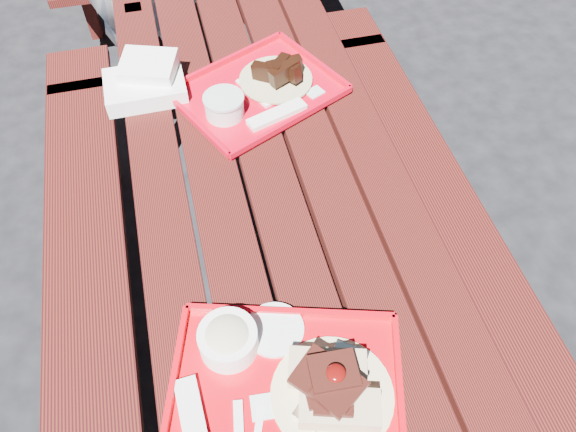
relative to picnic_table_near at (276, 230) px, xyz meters
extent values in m
plane|color=black|center=(0.00, 0.00, -0.56)|extent=(60.00, 60.00, 0.00)
cube|color=#49160E|center=(-0.30, 0.00, 0.17)|extent=(0.14, 2.40, 0.04)
cube|color=#49160E|center=(-0.15, 0.00, 0.17)|extent=(0.14, 2.40, 0.04)
cube|color=#49160E|center=(0.00, 0.00, 0.17)|extent=(0.14, 2.40, 0.04)
cube|color=#49160E|center=(0.15, 0.00, 0.17)|extent=(0.14, 2.40, 0.04)
cube|color=#49160E|center=(0.30, 0.00, 0.17)|extent=(0.14, 2.40, 0.04)
cube|color=#49160E|center=(-0.58, 0.00, -0.13)|extent=(0.25, 2.40, 0.04)
cube|color=#49160E|center=(-0.58, 0.84, -0.35)|extent=(0.06, 0.06, 0.42)
cube|color=#49160E|center=(0.58, 0.00, -0.13)|extent=(0.25, 2.40, 0.04)
cube|color=#49160E|center=(0.58, 0.84, -0.35)|extent=(0.06, 0.06, 0.42)
cube|color=#49160E|center=(-0.30, 0.96, -0.19)|extent=(0.06, 0.06, 0.75)
cube|color=#49160E|center=(0.30, 0.96, -0.19)|extent=(0.06, 0.06, 0.75)
cube|color=#49160E|center=(0.00, 0.96, -0.13)|extent=(1.40, 0.06, 0.04)
cube|color=#49160E|center=(-0.58, 1.96, -0.35)|extent=(0.06, 0.06, 0.42)
cube|color=red|center=(-0.11, -0.55, 0.20)|extent=(0.55, 0.48, 0.01)
cube|color=red|center=(-0.05, -0.38, 0.21)|extent=(0.45, 0.15, 0.02)
cube|color=red|center=(0.12, -0.62, 0.21)|extent=(0.12, 0.35, 0.02)
cube|color=red|center=(-0.33, -0.48, 0.21)|extent=(0.12, 0.35, 0.02)
cylinder|color=beige|center=(-0.01, -0.58, 0.21)|extent=(0.25, 0.25, 0.01)
cube|color=#D0B18B|center=(-0.01, -0.62, 0.24)|extent=(0.17, 0.12, 0.05)
cube|color=#D0B18B|center=(-0.01, -0.54, 0.24)|extent=(0.17, 0.12, 0.05)
ellipsoid|color=#4B0706|center=(-0.01, -0.58, 0.33)|extent=(0.04, 0.04, 0.02)
cylinder|color=white|center=(-0.20, -0.42, 0.23)|extent=(0.13, 0.13, 0.06)
ellipsoid|color=beige|center=(-0.20, -0.42, 0.25)|extent=(0.11, 0.11, 0.05)
cylinder|color=white|center=(-0.10, -0.41, 0.21)|extent=(0.13, 0.13, 0.01)
cube|color=white|center=(-0.30, -0.58, 0.21)|extent=(0.06, 0.21, 0.02)
cube|color=silver|center=(-0.16, -0.57, 0.20)|extent=(0.06, 0.06, 0.00)
cube|color=red|center=(0.04, 0.38, 0.20)|extent=(0.56, 0.51, 0.01)
cube|color=red|center=(-0.04, 0.54, 0.21)|extent=(0.42, 0.20, 0.02)
cube|color=red|center=(0.11, 0.22, 0.21)|extent=(0.42, 0.20, 0.02)
cube|color=red|center=(0.24, 0.48, 0.21)|extent=(0.16, 0.33, 0.02)
cube|color=red|center=(-0.17, 0.29, 0.21)|extent=(0.16, 0.33, 0.02)
cube|color=white|center=(0.08, 0.40, 0.21)|extent=(0.21, 0.21, 0.01)
cylinder|color=tan|center=(0.10, 0.41, 0.21)|extent=(0.23, 0.23, 0.01)
cylinder|color=silver|center=(-0.08, 0.31, 0.23)|extent=(0.11, 0.11, 0.06)
cylinder|color=silver|center=(-0.08, 0.31, 0.26)|extent=(0.12, 0.12, 0.01)
cube|color=white|center=(0.07, 0.26, 0.21)|extent=(0.19, 0.10, 0.02)
cube|color=silver|center=(0.21, 0.34, 0.20)|extent=(0.06, 0.06, 0.00)
cube|color=white|center=(-0.29, 0.47, 0.22)|extent=(0.24, 0.18, 0.05)
cube|color=white|center=(-0.27, 0.50, 0.27)|extent=(0.20, 0.18, 0.04)
camera|label=1|loc=(-0.20, -0.95, 1.34)|focal=35.00mm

